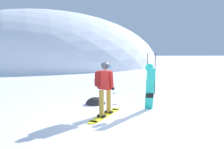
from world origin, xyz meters
name	(u,v)px	position (x,y,z in m)	size (l,w,h in m)	color
ground_plane	(119,117)	(0.00, 0.00, 0.00)	(300.00, 300.00, 0.00)	white
ridge_peak_main	(45,65)	(-11.06, 28.84, 0.00)	(36.99, 33.29, 17.15)	white
snowboarder_main	(104,87)	(-0.46, 0.16, 0.92)	(0.99, 1.67, 1.71)	yellow
spare_snowboard	(150,87)	(1.09, 0.75, 0.82)	(0.28, 0.45, 1.61)	#23B7A3
piste_marker_near	(155,71)	(1.88, 3.57, 1.14)	(0.20, 0.20, 2.00)	black
piste_marker_far	(147,67)	(1.93, 5.81, 1.15)	(0.20, 0.20, 2.02)	black
rock_dark	(96,104)	(-0.84, 1.66, 0.00)	(0.76, 0.65, 0.53)	#282628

